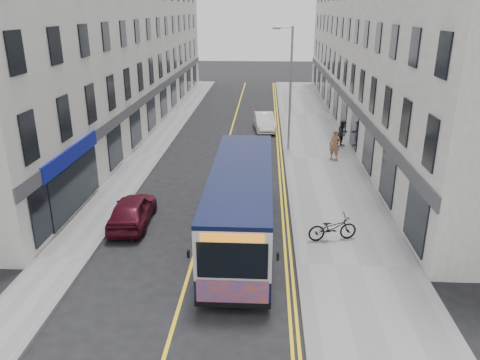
# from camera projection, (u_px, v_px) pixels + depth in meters

# --- Properties ---
(ground) EXTENTS (140.00, 140.00, 0.00)m
(ground) POSITION_uv_depth(u_px,v_px,m) (196.00, 248.00, 18.76)
(ground) COLOR black
(ground) RESTS_ON ground
(pavement_east) EXTENTS (4.50, 64.00, 0.12)m
(pavement_east) POSITION_uv_depth(u_px,v_px,m) (321.00, 159.00, 29.65)
(pavement_east) COLOR gray
(pavement_east) RESTS_ON ground
(pavement_west) EXTENTS (2.00, 64.00, 0.12)m
(pavement_west) POSITION_uv_depth(u_px,v_px,m) (146.00, 156.00, 30.24)
(pavement_west) COLOR gray
(pavement_west) RESTS_ON ground
(kerb_east) EXTENTS (0.18, 64.00, 0.13)m
(kerb_east) POSITION_uv_depth(u_px,v_px,m) (286.00, 158.00, 29.77)
(kerb_east) COLOR slate
(kerb_east) RESTS_ON ground
(kerb_west) EXTENTS (0.18, 64.00, 0.13)m
(kerb_west) POSITION_uv_depth(u_px,v_px,m) (161.00, 156.00, 30.18)
(kerb_west) COLOR slate
(kerb_west) RESTS_ON ground
(road_centre_line) EXTENTS (0.12, 64.00, 0.01)m
(road_centre_line) POSITION_uv_depth(u_px,v_px,m) (223.00, 158.00, 30.00)
(road_centre_line) COLOR yellow
(road_centre_line) RESTS_ON ground
(road_dbl_yellow_inner) EXTENTS (0.10, 64.00, 0.01)m
(road_dbl_yellow_inner) POSITION_uv_depth(u_px,v_px,m) (278.00, 159.00, 29.81)
(road_dbl_yellow_inner) COLOR yellow
(road_dbl_yellow_inner) RESTS_ON ground
(road_dbl_yellow_outer) EXTENTS (0.10, 64.00, 0.01)m
(road_dbl_yellow_outer) POSITION_uv_depth(u_px,v_px,m) (282.00, 159.00, 29.80)
(road_dbl_yellow_outer) COLOR yellow
(road_dbl_yellow_outer) RESTS_ON ground
(terrace_east) EXTENTS (6.00, 46.00, 13.00)m
(terrace_east) POSITION_uv_depth(u_px,v_px,m) (383.00, 43.00, 35.58)
(terrace_east) COLOR white
(terrace_east) RESTS_ON ground
(terrace_west) EXTENTS (6.00, 46.00, 13.00)m
(terrace_west) POSITION_uv_depth(u_px,v_px,m) (118.00, 42.00, 36.64)
(terrace_west) COLOR silver
(terrace_west) RESTS_ON ground
(streetlamp) EXTENTS (1.32, 0.18, 8.00)m
(streetlamp) POSITION_uv_depth(u_px,v_px,m) (289.00, 85.00, 30.14)
(streetlamp) COLOR gray
(streetlamp) RESTS_ON ground
(city_bus) EXTENTS (2.46, 10.52, 3.06)m
(city_bus) POSITION_uv_depth(u_px,v_px,m) (241.00, 201.00, 18.99)
(city_bus) COLOR black
(city_bus) RESTS_ON ground
(bicycle) EXTENTS (2.13, 1.14, 1.06)m
(bicycle) POSITION_uv_depth(u_px,v_px,m) (332.00, 228.00, 18.99)
(bicycle) COLOR black
(bicycle) RESTS_ON pavement_east
(pedestrian_near) EXTENTS (0.81, 0.69, 1.87)m
(pedestrian_near) POSITION_uv_depth(u_px,v_px,m) (335.00, 145.00, 29.01)
(pedestrian_near) COLOR #986345
(pedestrian_near) RESTS_ON pavement_east
(pedestrian_far) EXTENTS (1.08, 1.06, 1.76)m
(pedestrian_far) POSITION_uv_depth(u_px,v_px,m) (343.00, 134.00, 31.84)
(pedestrian_far) COLOR black
(pedestrian_far) RESTS_ON pavement_east
(car_white) EXTENTS (1.88, 4.24, 1.35)m
(car_white) POSITION_uv_depth(u_px,v_px,m) (264.00, 122.00, 36.49)
(car_white) COLOR white
(car_white) RESTS_ON ground
(car_maroon) EXTENTS (1.74, 4.03, 1.36)m
(car_maroon) POSITION_uv_depth(u_px,v_px,m) (132.00, 210.00, 20.59)
(car_maroon) COLOR #470B19
(car_maroon) RESTS_ON ground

